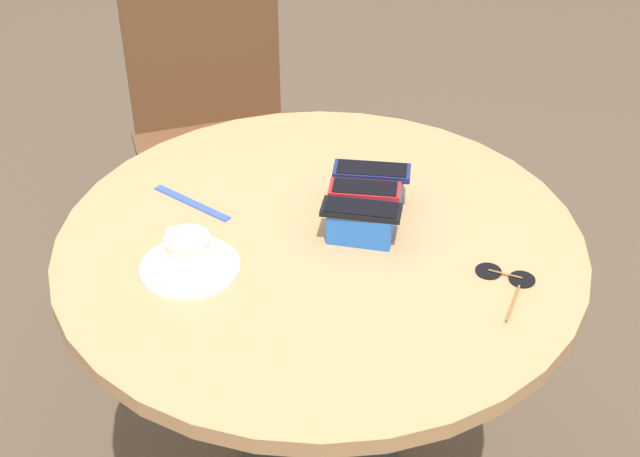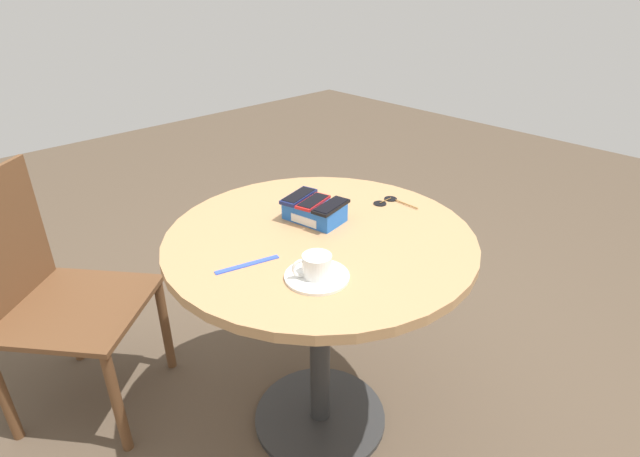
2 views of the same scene
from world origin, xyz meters
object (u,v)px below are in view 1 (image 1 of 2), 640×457
(coffee_cup, at_px, (187,250))
(lanyard_strap, at_px, (192,203))
(phone_black, at_px, (361,209))
(sunglasses, at_px, (506,278))
(round_table, at_px, (320,305))
(phone_box, at_px, (366,206))
(phone_navy, at_px, (372,171))
(chair_near_window, at_px, (219,135))
(saucer, at_px, (190,267))
(phone_red, at_px, (365,189))

(coffee_cup, distance_m, lanyard_strap, 0.20)
(phone_black, bearing_deg, sunglasses, 87.36)
(round_table, relative_size, lanyard_strap, 5.17)
(phone_box, xyz_separation_m, phone_black, (0.06, 0.01, 0.03))
(phone_navy, relative_size, sunglasses, 1.10)
(coffee_cup, bearing_deg, phone_navy, 145.13)
(sunglasses, bearing_deg, round_table, -88.29)
(coffee_cup, relative_size, chair_near_window, 0.11)
(phone_navy, xyz_separation_m, sunglasses, (0.13, 0.28, -0.06))
(round_table, xyz_separation_m, sunglasses, (-0.01, 0.33, 0.16))
(saucer, xyz_separation_m, lanyard_strap, (-0.17, -0.09, -0.00))
(phone_navy, height_order, coffee_cup, phone_navy)
(phone_black, distance_m, lanyard_strap, 0.33)
(round_table, xyz_separation_m, lanyard_strap, (-0.01, -0.26, 0.16))
(round_table, bearing_deg, phone_red, 148.91)
(phone_black, xyz_separation_m, chair_near_window, (-0.69, -0.66, -0.37))
(round_table, height_order, phone_red, phone_red)
(coffee_cup, height_order, sunglasses, coffee_cup)
(chair_near_window, bearing_deg, saucer, 25.95)
(coffee_cup, bearing_deg, round_table, 133.80)
(sunglasses, height_order, chair_near_window, chair_near_window)
(round_table, relative_size, phone_black, 6.38)
(phone_black, height_order, sunglasses, phone_black)
(phone_red, distance_m, sunglasses, 0.29)
(phone_red, bearing_deg, phone_box, 72.09)
(sunglasses, bearing_deg, coffee_cup, -70.84)
(phone_navy, xyz_separation_m, chair_near_window, (-0.57, -0.64, -0.37))
(phone_box, xyz_separation_m, lanyard_strap, (0.07, -0.32, -0.03))
(round_table, bearing_deg, phone_box, 146.32)
(phone_black, xyz_separation_m, coffee_cup, (0.19, -0.24, -0.03))
(phone_navy, height_order, chair_near_window, chair_near_window)
(phone_box, bearing_deg, sunglasses, 74.92)
(saucer, distance_m, chair_near_window, 1.02)
(phone_box, distance_m, phone_black, 0.07)
(phone_box, xyz_separation_m, saucer, (0.25, -0.22, -0.03))
(phone_navy, bearing_deg, coffee_cup, -34.87)
(phone_box, relative_size, sunglasses, 1.42)
(saucer, bearing_deg, phone_navy, 145.52)
(saucer, bearing_deg, round_table, 134.39)
(phone_box, distance_m, sunglasses, 0.28)
(sunglasses, bearing_deg, phone_red, -105.13)
(phone_red, bearing_deg, lanyard_strap, -76.36)
(phone_navy, xyz_separation_m, saucer, (0.31, -0.21, -0.06))
(phone_black, relative_size, lanyard_strap, 0.81)
(lanyard_strap, height_order, sunglasses, sunglasses)
(phone_navy, bearing_deg, phone_box, 11.36)
(phone_black, relative_size, chair_near_window, 0.16)
(round_table, bearing_deg, phone_navy, 163.16)
(phone_red, distance_m, coffee_cup, 0.33)
(phone_box, distance_m, saucer, 0.33)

